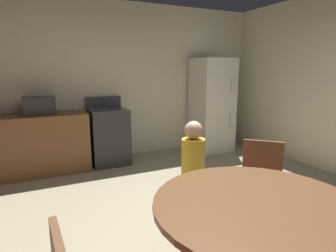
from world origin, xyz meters
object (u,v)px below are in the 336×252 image
object	(u,v)px
dining_table	(257,225)
chair_northeast	(261,181)
oven_range	(109,136)
refrigerator	(212,105)
microwave	(39,106)
person_child	(193,174)

from	to	relation	value
dining_table	chair_northeast	bearing A→B (deg)	44.87
oven_range	refrigerator	distance (m)	2.04
oven_range	dining_table	xyz separation A→B (m)	(0.11, -3.35, 0.14)
refrigerator	chair_northeast	xyz separation A→B (m)	(-1.16, -2.57, -0.38)
microwave	person_child	bearing A→B (deg)	-62.26
refrigerator	microwave	xyz separation A→B (m)	(-3.01, 0.05, 0.15)
refrigerator	person_child	distance (m)	2.92
oven_range	refrigerator	size ratio (longest dim) A/B	0.62
dining_table	person_child	size ratio (longest dim) A/B	1.18
dining_table	person_child	xyz separation A→B (m)	(0.12, 0.99, -0.03)
refrigerator	person_child	xyz separation A→B (m)	(-1.77, -2.31, -0.30)
chair_northeast	microwave	bearing A→B (deg)	-99.65
refrigerator	dining_table	xyz separation A→B (m)	(-1.89, -3.30, -0.27)
refrigerator	person_child	size ratio (longest dim) A/B	1.61
refrigerator	dining_table	distance (m)	3.81
refrigerator	person_child	bearing A→B (deg)	-127.40
oven_range	microwave	xyz separation A→B (m)	(-1.01, -0.00, 0.56)
refrigerator	chair_northeast	bearing A→B (deg)	-114.23
microwave	person_child	distance (m)	2.71
dining_table	chair_northeast	size ratio (longest dim) A/B	1.48
oven_range	chair_northeast	xyz separation A→B (m)	(0.84, -2.63, 0.03)
oven_range	person_child	xyz separation A→B (m)	(0.23, -2.36, 0.11)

